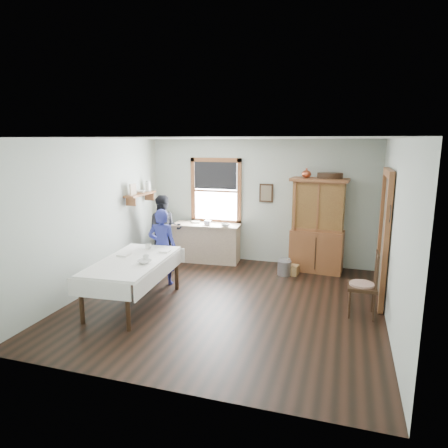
% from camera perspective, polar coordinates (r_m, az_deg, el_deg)
% --- Properties ---
extents(room, '(5.01, 5.01, 2.70)m').
position_cam_1_polar(room, '(6.42, 0.39, 0.02)').
color(room, black).
rests_on(room, ground).
extents(window, '(1.18, 0.07, 1.48)m').
position_cam_1_polar(window, '(9.00, -1.17, 5.26)').
color(window, white).
rests_on(window, room).
extents(doorway, '(0.09, 1.14, 2.22)m').
position_cam_1_polar(doorway, '(7.06, 21.97, -1.33)').
color(doorway, '#4B4436').
rests_on(doorway, room).
extents(wall_shelf, '(0.24, 1.00, 0.44)m').
position_cam_1_polar(wall_shelf, '(8.71, -11.74, 4.38)').
color(wall_shelf, '#96582E').
rests_on(wall_shelf, room).
extents(framed_picture, '(0.30, 0.04, 0.40)m').
position_cam_1_polar(framed_picture, '(8.71, 6.04, 4.42)').
color(framed_picture, '#351F12').
rests_on(framed_picture, room).
extents(rug_beater, '(0.01, 0.27, 0.27)m').
position_cam_1_polar(rug_beater, '(6.42, 22.67, 2.45)').
color(rug_beater, black).
rests_on(rug_beater, room).
extents(work_counter, '(1.52, 0.67, 0.85)m').
position_cam_1_polar(work_counter, '(8.94, -2.46, -2.68)').
color(work_counter, tan).
rests_on(work_counter, room).
extents(china_hutch, '(1.17, 0.63, 1.93)m').
position_cam_1_polar(china_hutch, '(8.37, 13.22, -0.21)').
color(china_hutch, '#96582E').
rests_on(china_hutch, room).
extents(dining_table, '(1.15, 2.00, 0.78)m').
position_cam_1_polar(dining_table, '(6.77, -12.77, -8.13)').
color(dining_table, white).
rests_on(dining_table, room).
extents(spindle_chair, '(0.48, 0.48, 1.03)m').
position_cam_1_polar(spindle_chair, '(6.54, 19.19, -8.05)').
color(spindle_chair, '#351F12').
rests_on(spindle_chair, room).
extents(pail, '(0.31, 0.31, 0.29)m').
position_cam_1_polar(pail, '(8.18, 8.62, -6.23)').
color(pail, '#989AA0').
rests_on(pail, room).
extents(wicker_basket, '(0.36, 0.28, 0.20)m').
position_cam_1_polar(wicker_basket, '(8.26, 9.39, -6.43)').
color(wicker_basket, tan).
rests_on(wicker_basket, room).
extents(woman_blue, '(0.53, 0.40, 1.34)m').
position_cam_1_polar(woman_blue, '(7.55, -8.80, -3.64)').
color(woman_blue, navy).
rests_on(woman_blue, room).
extents(figure_dark, '(0.84, 0.77, 1.40)m').
position_cam_1_polar(figure_dark, '(8.79, -8.45, -1.20)').
color(figure_dark, black).
rests_on(figure_dark, room).
extents(table_cup_a, '(0.14, 0.14, 0.09)m').
position_cam_1_polar(table_cup_a, '(7.24, -10.73, -3.14)').
color(table_cup_a, white).
rests_on(table_cup_a, dining_table).
extents(table_cup_b, '(0.13, 0.13, 0.10)m').
position_cam_1_polar(table_cup_b, '(6.54, -11.09, -4.76)').
color(table_cup_b, white).
rests_on(table_cup_b, dining_table).
extents(table_bowl, '(0.29, 0.29, 0.06)m').
position_cam_1_polar(table_bowl, '(6.41, -11.31, -5.27)').
color(table_bowl, white).
rests_on(table_bowl, dining_table).
extents(counter_book, '(0.23, 0.27, 0.02)m').
position_cam_1_polar(counter_book, '(9.06, -4.72, 0.32)').
color(counter_book, '#71624B').
rests_on(counter_book, work_counter).
extents(counter_bowl, '(0.23, 0.23, 0.06)m').
position_cam_1_polar(counter_bowl, '(8.58, 0.19, -0.16)').
color(counter_bowl, white).
rests_on(counter_bowl, work_counter).
extents(shelf_bowl, '(0.22, 0.22, 0.05)m').
position_cam_1_polar(shelf_bowl, '(8.71, -11.71, 4.55)').
color(shelf_bowl, white).
rests_on(shelf_bowl, wall_shelf).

